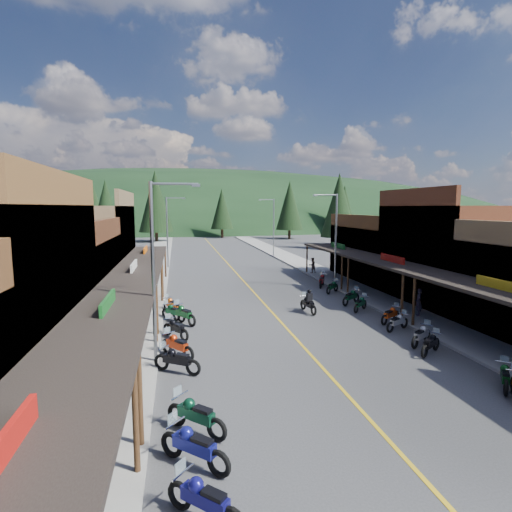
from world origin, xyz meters
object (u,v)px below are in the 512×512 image
bike_west_9 (172,304)px  shop_east_3 (387,253)px  bike_east_5 (421,334)px  streetlight_3 (273,225)px  pine_4 (290,205)px  pine_1 (93,205)px  bike_west_1 (205,498)px  bike_east_6 (398,321)px  streetlight_1 (168,229)px  rider_on_bike (308,303)px  bike_east_11 (322,280)px  pine_11 (339,205)px  pine_5 (338,203)px  bike_east_10 (332,286)px  bike_west_5 (177,344)px  bike_east_3 (505,375)px  pedestrian_east_b (312,265)px  shop_west_2 (46,281)px  pedestrian_east_a (419,302)px  bike_east_8 (360,303)px  bike_east_4 (431,343)px  streetlight_0 (156,264)px  bike_west_8 (173,311)px  bike_east_7 (391,314)px  pine_10 (106,208)px  shop_west_3 (82,248)px  bike_west_2 (194,444)px  bike_east_9 (351,296)px  bike_west_6 (176,328)px  bike_west_7 (184,313)px  pine_3 (222,209)px  bike_west_4 (177,359)px  pine_8 (66,213)px  bike_west_3 (196,414)px  pine_2 (156,201)px  pine_9 (344,210)px  shop_east_2 (456,254)px  pine_6 (398,209)px  streetlight_2 (334,236)px  pine_7 (61,205)px

bike_west_9 → shop_east_3: bearing=-11.0°
bike_east_5 → streetlight_3: bearing=145.1°
pine_4 → pine_1: bearing=166.6°
bike_west_1 → bike_east_6: bearing=-1.9°
streetlight_1 → rider_on_bike: size_ratio=3.62×
bike_east_11 → pine_11: bearing=92.5°
pine_5 → bike_east_10: (-27.81, -65.71, -7.44)m
bike_west_5 → bike_east_5: 12.06m
bike_east_3 → pedestrian_east_b: size_ratio=1.17×
shop_west_2 → bike_east_11: (19.96, 7.02, -1.89)m
streetlight_3 → pedestrian_east_a: (1.73, -31.66, -3.45)m
bike_west_5 → bike_east_8: size_ratio=1.14×
pine_1 → bike_east_4: 83.10m
bike_east_6 → pedestrian_east_a: size_ratio=1.10×
streetlight_1 → pedestrian_east_b: (14.53, -6.82, -3.52)m
streetlight_0 → bike_west_8: bearing=85.2°
bike_east_7 → pine_10: bearing=174.2°
pine_10 → shop_west_3: bearing=-83.8°
shop_west_3 → bike_east_6: 25.04m
bike_west_2 → bike_west_8: size_ratio=1.12×
bike_west_2 → bike_east_9: 19.83m
bike_west_6 → bike_west_7: bearing=43.9°
bike_east_4 → rider_on_bike: 8.88m
pine_11 → pine_5: bearing=67.6°
streetlight_3 → bike_east_8: bearing=-92.1°
bike_west_7 → bike_east_7: bearing=-43.0°
pine_3 → shop_west_3: bearing=-108.0°
pine_10 → pine_3: bearing=36.0°
bike_west_4 → bike_east_8: size_ratio=1.12×
pine_8 → pine_11: (42.00, -2.00, 1.21)m
bike_west_5 → bike_east_3: size_ratio=1.18×
bike_west_3 → bike_east_4: bearing=-24.2°
pine_10 → bike_west_4: (11.82, -57.24, -6.16)m
pine_5 → pine_2: bearing=-162.3°
pine_10 → bike_west_1: pine_10 is taller
pine_1 → pine_9: pine_1 is taller
bike_west_6 → shop_west_3: bearing=82.6°
shop_west_2 → bike_east_3: bearing=-32.9°
shop_east_2 → bike_east_6: bearing=-145.0°
bike_east_10 → shop_west_2: bearing=-119.2°
pine_4 → streetlight_1: bearing=-123.3°
pine_6 → bike_east_6: pine_6 is taller
streetlight_2 → bike_west_1: size_ratio=3.83×
pine_2 → pine_5: (44.00, 14.00, 0.00)m
pine_6 → bike_west_3: bearing=-124.2°
pine_9 → bike_east_6: (-18.00, -48.76, -5.84)m
pine_7 → bike_east_3: bearing=-66.4°
streetlight_0 → pine_1: size_ratio=0.64×
bike_west_1 → bike_west_3: 3.57m
streetlight_2 → bike_west_9: size_ratio=4.20×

